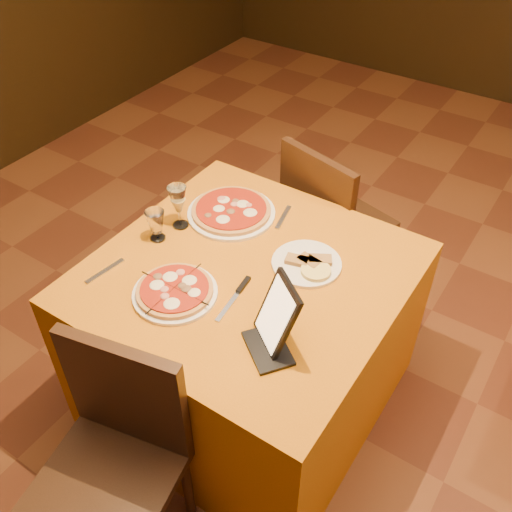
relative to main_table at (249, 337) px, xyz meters
The scene contains 13 objects.
floor 0.64m from the main_table, ahead, with size 6.00×7.00×0.01m, color #5E2D19.
main_table is the anchor object (origin of this frame).
chair_main_near 0.81m from the main_table, 90.00° to the right, with size 0.41×0.41×0.91m, color black, non-canonical shape.
chair_main_far 0.80m from the main_table, 90.00° to the left, with size 0.39×0.39×0.91m, color black, non-canonical shape.
pizza_near 0.48m from the main_table, 120.01° to the right, with size 0.30×0.30×0.03m.
pizza_far 0.52m from the main_table, 135.38° to the left, with size 0.36×0.36×0.03m.
cutlet_dish 0.45m from the main_table, 41.51° to the left, with size 0.26×0.26×0.03m.
wine_glass 0.61m from the main_table, 169.28° to the left, with size 0.07×0.07×0.19m, color #E1CF80, non-canonical shape.
water_glass 0.59m from the main_table, behind, with size 0.07×0.07×0.13m, color white, non-canonical shape.
tablet 0.60m from the main_table, 40.17° to the right, with size 0.17×0.01×0.24m, color black.
knife 0.41m from the main_table, 74.69° to the right, with size 0.21×0.02×0.01m, color #B0AFB7.
fork_near 0.65m from the main_table, 145.73° to the right, with size 0.17×0.02×0.01m, color silver.
fork_far 0.51m from the main_table, 99.42° to the left, with size 0.16×0.02×0.01m, color silver.
Camera 1 is at (0.36, -1.34, 2.18)m, focal length 40.00 mm.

